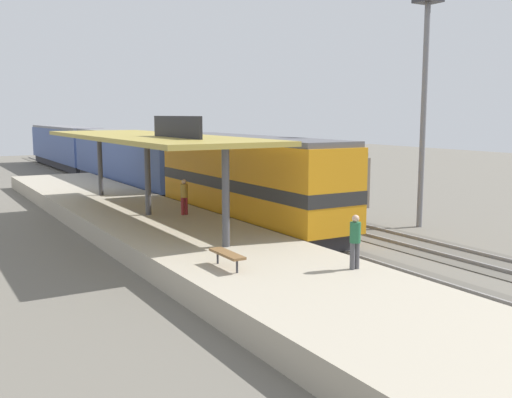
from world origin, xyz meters
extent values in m
plane|color=#666056|center=(2.00, 0.00, 0.00)|extent=(120.00, 120.00, 0.00)
cube|color=#565249|center=(0.00, 0.00, 0.02)|extent=(3.20, 110.00, 0.04)
cube|color=gray|center=(-0.72, 0.00, 0.08)|extent=(0.10, 110.00, 0.16)
cube|color=gray|center=(0.72, 0.00, 0.08)|extent=(0.10, 110.00, 0.16)
cube|color=#565249|center=(4.60, 0.00, 0.02)|extent=(3.20, 110.00, 0.04)
cube|color=gray|center=(3.88, 0.00, 0.08)|extent=(0.10, 110.00, 0.16)
cube|color=gray|center=(5.32, 0.00, 0.08)|extent=(0.10, 110.00, 0.16)
cube|color=#A89E89|center=(-4.60, 0.00, 0.45)|extent=(6.00, 44.00, 0.90)
cylinder|color=#47474C|center=(-4.60, -8.00, 2.70)|extent=(0.28, 0.28, 3.60)
cylinder|color=#47474C|center=(-4.60, 0.00, 2.70)|extent=(0.28, 0.28, 3.60)
cylinder|color=#47474C|center=(-4.60, 8.00, 2.70)|extent=(0.28, 0.28, 3.60)
cube|color=#A38E3D|center=(-4.60, 0.00, 4.60)|extent=(5.20, 18.00, 0.20)
cube|color=black|center=(-4.60, -3.60, 5.15)|extent=(0.12, 4.80, 0.90)
cylinder|color=#333338|center=(-6.00, -11.39, 1.11)|extent=(0.07, 0.07, 0.42)
cylinder|color=#333338|center=(-6.00, -10.09, 1.11)|extent=(0.07, 0.07, 0.42)
cube|color=brown|center=(-6.00, -10.74, 1.36)|extent=(0.44, 1.70, 0.08)
cube|color=#28282D|center=(0.00, -1.49, 0.51)|extent=(2.60, 13.60, 0.70)
cube|color=orange|center=(0.00, -1.49, 2.61)|extent=(2.90, 14.40, 3.50)
cube|color=#515156|center=(0.00, -1.49, 4.48)|extent=(2.78, 14.11, 0.24)
cube|color=#282828|center=(0.00, -1.49, 2.35)|extent=(2.93, 14.43, 0.56)
cube|color=#28282D|center=(0.00, 16.51, 0.51)|extent=(2.60, 19.20, 0.70)
cube|color=#384C84|center=(0.00, 16.51, 2.51)|extent=(2.90, 20.00, 3.30)
cube|color=slate|center=(0.00, 16.51, 4.28)|extent=(2.78, 19.60, 0.24)
cube|color=#28282D|center=(0.00, 37.31, 0.51)|extent=(2.60, 19.20, 0.70)
cube|color=#384C84|center=(0.00, 37.31, 2.51)|extent=(2.90, 20.00, 3.30)
cube|color=slate|center=(0.00, 37.31, 4.28)|extent=(2.78, 19.60, 0.24)
cube|color=#28282D|center=(4.60, 2.30, 0.51)|extent=(2.50, 11.20, 0.70)
cube|color=#6B6056|center=(4.60, 2.30, 2.16)|extent=(2.80, 12.00, 2.60)
cube|color=#554D45|center=(4.60, 2.30, 3.58)|extent=(2.69, 11.76, 0.24)
cylinder|color=slate|center=(7.80, -5.45, 5.50)|extent=(0.28, 0.28, 11.00)
cylinder|color=#4C4C51|center=(-2.72, -12.85, 1.32)|extent=(0.16, 0.16, 0.84)
cylinder|color=#4C4C51|center=(-2.54, -12.85, 1.32)|extent=(0.16, 0.16, 0.84)
cylinder|color=#23603D|center=(-2.63, -12.85, 2.06)|extent=(0.34, 0.34, 0.64)
sphere|color=tan|center=(-2.63, -12.85, 2.50)|extent=(0.23, 0.23, 0.23)
cylinder|color=maroon|center=(-3.22, -0.91, 1.32)|extent=(0.16, 0.16, 0.84)
cylinder|color=maroon|center=(-3.04, -0.91, 1.32)|extent=(0.16, 0.16, 0.84)
cylinder|color=olive|center=(-3.13, -0.91, 2.06)|extent=(0.34, 0.34, 0.64)
sphere|color=tan|center=(-3.13, -0.91, 2.50)|extent=(0.23, 0.23, 0.23)
camera|label=1|loc=(-14.38, -26.74, 5.68)|focal=41.59mm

